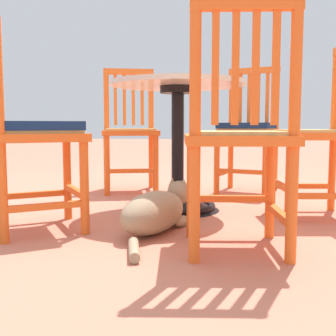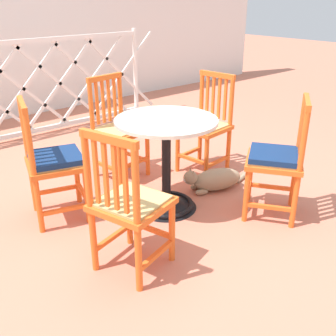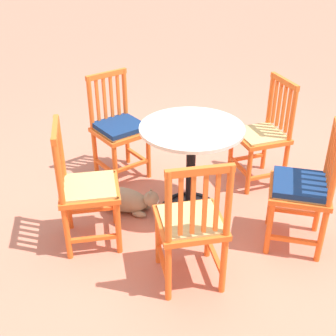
{
  "view_description": "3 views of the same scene",
  "coord_description": "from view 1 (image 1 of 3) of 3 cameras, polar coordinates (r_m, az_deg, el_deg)",
  "views": [
    {
      "loc": [
        2.44,
        0.25,
        0.49
      ],
      "look_at": [
        0.24,
        -0.05,
        0.26
      ],
      "focal_mm": 44.6,
      "sensor_mm": 36.0,
      "label": 1
    },
    {
      "loc": [
        -1.72,
        -2.12,
        1.57
      ],
      "look_at": [
        0.09,
        -0.03,
        0.34
      ],
      "focal_mm": 42.37,
      "sensor_mm": 36.0,
      "label": 2
    },
    {
      "loc": [
        0.44,
        2.86,
        2.06
      ],
      "look_at": [
        0.26,
        -0.03,
        0.39
      ],
      "focal_mm": 47.49,
      "sensor_mm": 36.0,
      "label": 3
    }
  ],
  "objects": [
    {
      "name": "orange_chair_near_fence",
      "position": [
        3.09,
        -5.23,
        4.87
      ],
      "size": [
        0.49,
        0.49,
        0.91
      ],
      "color": "orange",
      "rests_on": "ground_plane"
    },
    {
      "name": "tabby_cat",
      "position": [
        1.92,
        -1.39,
        -5.9
      ],
      "size": [
        0.74,
        0.35,
        0.23
      ],
      "color": "#9E896B",
      "rests_on": "ground_plane"
    },
    {
      "name": "orange_chair_by_planter",
      "position": [
        2.0,
        -18.06,
        4.45
      ],
      "size": [
        0.55,
        0.55,
        0.91
      ],
      "color": "orange",
      "rests_on": "ground_plane"
    },
    {
      "name": "orange_chair_facing_out",
      "position": [
        2.33,
        19.98,
        4.22
      ],
      "size": [
        0.45,
        0.45,
        0.91
      ],
      "color": "orange",
      "rests_on": "ground_plane"
    },
    {
      "name": "ground_plane",
      "position": [
        2.5,
        1.94,
        -5.35
      ],
      "size": [
        24.0,
        24.0,
        0.0
      ],
      "primitive_type": "plane",
      "color": "#C6755B"
    },
    {
      "name": "orange_chair_tucked_in",
      "position": [
        3.07,
        10.88,
        5.03
      ],
      "size": [
        0.5,
        0.5,
        0.91
      ],
      "color": "orange",
      "rests_on": "ground_plane"
    },
    {
      "name": "orange_chair_at_corner",
      "position": [
        1.6,
        9.58,
        3.91
      ],
      "size": [
        0.44,
        0.44,
        0.91
      ],
      "color": "orange",
      "rests_on": "ground_plane"
    },
    {
      "name": "cafe_table",
      "position": [
        2.38,
        1.32,
        1.0
      ],
      "size": [
        0.76,
        0.76,
        0.73
      ],
      "color": "black",
      "rests_on": "ground_plane"
    }
  ]
}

